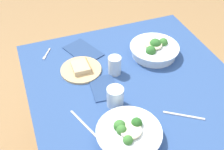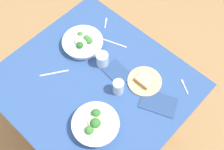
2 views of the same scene
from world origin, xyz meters
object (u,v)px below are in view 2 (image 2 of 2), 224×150
object	(u,v)px
fork_by_near_bowl	(106,23)
napkin_folded_upper	(158,103)
broccoli_bowl_near	(96,125)
broccoli_bowl_far	(83,43)
bread_side_plate	(145,81)
water_glass_center	(102,59)
water_glass_side	(118,87)
fork_by_far_bowl	(184,86)
table_knife_left	(114,43)
table_knife_right	(54,73)
napkin_folded_lower	(117,73)

from	to	relation	value
fork_by_near_bowl	napkin_folded_upper	distance (m)	0.70
broccoli_bowl_near	broccoli_bowl_far	bearing A→B (deg)	143.02
napkin_folded_upper	broccoli_bowl_far	bearing A→B (deg)	-179.06
bread_side_plate	fork_by_near_bowl	bearing A→B (deg)	160.58
water_glass_center	fork_by_near_bowl	xyz separation A→B (m)	(-0.22, 0.26, -0.05)
water_glass_side	napkin_folded_upper	bearing A→B (deg)	24.23
bread_side_plate	fork_by_far_bowl	distance (m)	0.25
bread_side_plate	table_knife_left	world-z (taller)	bread_side_plate
broccoli_bowl_far	water_glass_side	world-z (taller)	water_glass_side
bread_side_plate	table_knife_right	distance (m)	0.57
fork_by_far_bowl	fork_by_near_bowl	xyz separation A→B (m)	(-0.71, 0.03, 0.00)
water_glass_side	fork_by_near_bowl	bearing A→B (deg)	141.90
bread_side_plate	broccoli_bowl_near	bearing A→B (deg)	-91.57
fork_by_far_bowl	table_knife_right	world-z (taller)	same
water_glass_center	water_glass_side	world-z (taller)	same
broccoli_bowl_near	fork_by_far_bowl	xyz separation A→B (m)	(0.21, 0.57, -0.03)
fork_by_near_bowl	napkin_folded_upper	world-z (taller)	napkin_folded_upper
water_glass_side	napkin_folded_lower	world-z (taller)	water_glass_side
water_glass_center	fork_by_near_bowl	bearing A→B (deg)	130.34
bread_side_plate	fork_by_near_bowl	xyz separation A→B (m)	(-0.51, 0.18, -0.01)
fork_by_far_bowl	table_knife_left	size ratio (longest dim) A/B	0.51
broccoli_bowl_far	fork_by_far_bowl	size ratio (longest dim) A/B	2.91
water_glass_center	table_knife_left	distance (m)	0.19
fork_by_near_bowl	napkin_folded_upper	xyz separation A→B (m)	(0.66, -0.23, 0.00)
table_knife_right	napkin_folded_upper	world-z (taller)	napkin_folded_upper
bread_side_plate	water_glass_side	size ratio (longest dim) A/B	2.17
water_glass_side	broccoli_bowl_near	bearing A→B (deg)	-76.04
water_glass_center	water_glass_side	bearing A→B (deg)	-20.21
fork_by_near_bowl	napkin_folded_lower	bearing A→B (deg)	-162.63
broccoli_bowl_near	napkin_folded_lower	world-z (taller)	broccoli_bowl_near
water_glass_center	napkin_folded_lower	xyz separation A→B (m)	(0.12, 0.01, -0.05)
bread_side_plate	table_knife_left	bearing A→B (deg)	165.53
fork_by_near_bowl	napkin_folded_upper	size ratio (longest dim) A/B	0.38
fork_by_far_bowl	bread_side_plate	bearing A→B (deg)	67.87
water_glass_center	napkin_folded_upper	world-z (taller)	water_glass_center
bread_side_plate	table_knife_left	distance (m)	0.36
fork_by_near_bowl	table_knife_left	bearing A→B (deg)	-155.52
bread_side_plate	napkin_folded_lower	bearing A→B (deg)	-157.79
bread_side_plate	table_knife_right	size ratio (longest dim) A/B	1.16
broccoli_bowl_near	fork_by_far_bowl	world-z (taller)	broccoli_bowl_near
water_glass_side	broccoli_bowl_far	bearing A→B (deg)	166.98
broccoli_bowl_far	water_glass_center	bearing A→B (deg)	-4.88
broccoli_bowl_far	table_knife_right	xyz separation A→B (m)	(0.02, -0.28, -0.03)
bread_side_plate	water_glass_side	xyz separation A→B (m)	(-0.08, -0.16, 0.04)
broccoli_bowl_near	napkin_folded_upper	distance (m)	0.40
water_glass_center	napkin_folded_upper	distance (m)	0.44
water_glass_side	fork_by_near_bowl	xyz separation A→B (m)	(-0.43, 0.34, -0.05)
broccoli_bowl_near	bread_side_plate	world-z (taller)	broccoli_bowl_near
broccoli_bowl_near	table_knife_right	size ratio (longest dim) A/B	1.47
broccoli_bowl_near	water_glass_center	size ratio (longest dim) A/B	2.77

